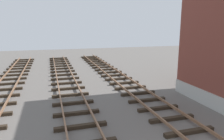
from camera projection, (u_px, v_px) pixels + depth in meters
The scene contains 0 objects.
Camera 1 is at (-4.95, -4.43, 4.75)m, focal length 33.73 mm.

